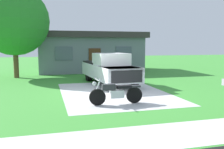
{
  "coord_description": "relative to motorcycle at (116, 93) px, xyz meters",
  "views": [
    {
      "loc": [
        -3.23,
        -11.75,
        2.39
      ],
      "look_at": [
        -0.05,
        0.22,
        0.9
      ],
      "focal_mm": 39.62,
      "sensor_mm": 36.0,
      "label": 1
    }
  ],
  "objects": [
    {
      "name": "driveway_pad",
      "position": [
        0.56,
        2.32,
        -0.47
      ],
      "size": [
        5.14,
        7.1,
        0.01
      ],
      "primitive_type": "cube",
      "color": "silver",
      "rests_on": "ground"
    },
    {
      "name": "neighbor_house",
      "position": [
        1.22,
        13.26,
        1.32
      ],
      "size": [
        9.6,
        5.6,
        3.5
      ],
      "color": "slate",
      "rests_on": "ground"
    },
    {
      "name": "shade_tree",
      "position": [
        -4.81,
        9.71,
        3.62
      ],
      "size": [
        4.95,
        4.95,
        6.57
      ],
      "color": "brown",
      "rests_on": "ground"
    },
    {
      "name": "sidewalk_strip",
      "position": [
        0.56,
        -3.68,
        -0.47
      ],
      "size": [
        36.0,
        1.8,
        0.01
      ],
      "primitive_type": "cube",
      "color": "silver",
      "rests_on": "ground"
    },
    {
      "name": "motorcycle",
      "position": [
        0.0,
        0.0,
        0.0
      ],
      "size": [
        2.21,
        0.7,
        1.09
      ],
      "color": "black",
      "rests_on": "ground"
    },
    {
      "name": "ground_plane",
      "position": [
        0.56,
        2.32,
        -0.47
      ],
      "size": [
        80.0,
        80.0,
        0.0
      ],
      "primitive_type": "plane",
      "color": "#3C9035"
    },
    {
      "name": "pickup_truck",
      "position": [
        0.99,
        5.12,
        0.48
      ],
      "size": [
        2.47,
        5.77,
        1.9
      ],
      "color": "black",
      "rests_on": "ground"
    }
  ]
}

